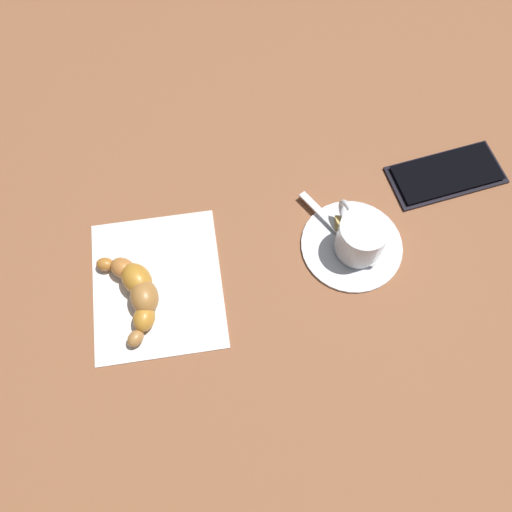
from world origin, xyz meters
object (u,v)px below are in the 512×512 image
object	(u,v)px
napkin	(157,284)
croissant	(137,290)
sugar_packet	(359,225)
cell_phone	(446,174)
saucer	(352,245)
espresso_cup	(361,237)
teaspoon	(350,240)

from	to	relation	value
napkin	croissant	world-z (taller)	croissant
sugar_packet	cell_phone	xyz separation A→B (m)	(0.11, 0.09, -0.01)
saucer	espresso_cup	world-z (taller)	espresso_cup
espresso_cup	cell_phone	distance (m)	0.17
croissant	cell_phone	world-z (taller)	croissant
saucer	napkin	distance (m)	0.24
espresso_cup	napkin	size ratio (longest dim) A/B	0.42
saucer	espresso_cup	bearing A→B (deg)	-25.76
napkin	cell_phone	xyz separation A→B (m)	(0.35, 0.20, 0.00)
teaspoon	croissant	distance (m)	0.26
teaspoon	saucer	bearing A→B (deg)	-27.65
sugar_packet	espresso_cup	bearing A→B (deg)	84.81
espresso_cup	teaspoon	xyz separation A→B (m)	(-0.01, 0.00, -0.02)
sugar_packet	croissant	distance (m)	0.28
saucer	sugar_packet	world-z (taller)	sugar_packet
sugar_packet	napkin	bearing A→B (deg)	20.41
saucer	teaspoon	distance (m)	0.01
espresso_cup	teaspoon	distance (m)	0.03
espresso_cup	cell_phone	world-z (taller)	espresso_cup
croissant	napkin	bearing A→B (deg)	43.07
saucer	cell_phone	xyz separation A→B (m)	(0.12, 0.12, 0.00)
saucer	cell_phone	world-z (taller)	same
teaspoon	croissant	world-z (taller)	croissant
teaspoon	sugar_packet	xyz separation A→B (m)	(0.01, 0.02, 0.00)
espresso_cup	croissant	xyz separation A→B (m)	(-0.25, -0.09, -0.02)
sugar_packet	cell_phone	bearing A→B (deg)	-143.96
cell_phone	saucer	bearing A→B (deg)	-135.40
sugar_packet	croissant	bearing A→B (deg)	22.07
espresso_cup	teaspoon	world-z (taller)	espresso_cup
napkin	croissant	xyz separation A→B (m)	(-0.02, -0.02, 0.02)
napkin	teaspoon	bearing A→B (deg)	19.52
croissant	espresso_cup	bearing A→B (deg)	19.96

